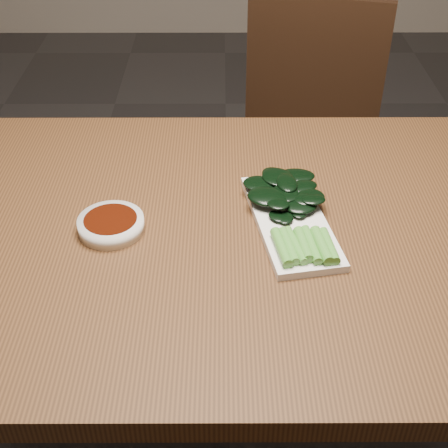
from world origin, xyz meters
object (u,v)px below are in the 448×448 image
table (232,257)px  serving_plate (290,221)px  sauce_bowl (111,224)px  gai_lan (290,204)px  chair_far (303,148)px

table → serving_plate: 0.13m
table → sauce_bowl: 0.22m
table → gai_lan: (0.10, 0.03, 0.10)m
chair_far → gai_lan: chair_far is taller
sauce_bowl → serving_plate: (0.31, 0.02, -0.01)m
gai_lan → serving_plate: bearing=-92.2°
table → serving_plate: bearing=1.4°
table → chair_far: size_ratio=1.57×
sauce_bowl → gai_lan: 0.31m
sauce_bowl → gai_lan: gai_lan is taller
table → chair_far: bearing=73.0°
serving_plate → gai_lan: (0.00, 0.03, 0.02)m
chair_far → gai_lan: size_ratio=3.05×
chair_far → sauce_bowl: chair_far is taller
chair_far → table: bearing=-91.7°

